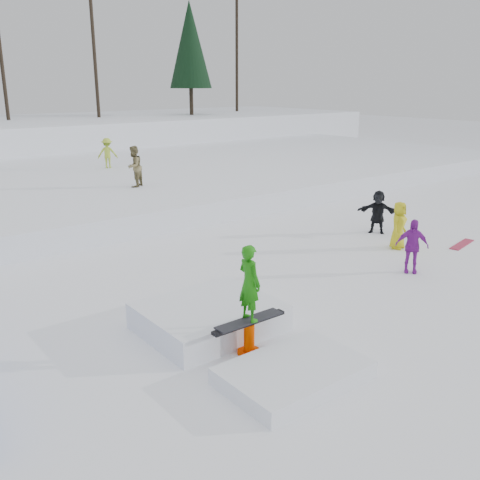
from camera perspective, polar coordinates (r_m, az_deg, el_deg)
ground at (r=11.85m, az=4.08°, el=-7.71°), size 120.00×120.00×0.00m
snow_midrise at (r=25.46m, az=-20.80°, el=5.35°), size 50.00×18.00×0.80m
treeline at (r=38.77m, az=-18.65°, el=19.53°), size 40.24×4.22×10.50m
walker_olive at (r=21.90m, az=-11.24°, el=7.69°), size 1.01×0.96×1.64m
walker_ygreen at (r=27.19m, az=-13.96°, el=8.99°), size 1.08×0.93×1.45m
spectator_purple at (r=14.72m, az=17.85°, el=-0.61°), size 0.82×0.87×1.45m
spectator_yellow at (r=16.75m, az=16.56°, el=1.52°), size 0.80×0.63×1.44m
spectator_dark at (r=18.32m, az=14.48°, el=2.92°), size 1.08×1.34×1.43m
loose_board_red at (r=17.96m, az=22.60°, el=-0.43°), size 1.43×0.55×0.03m
jib_rail_feature at (r=10.44m, az=-1.04°, el=-9.33°), size 2.60×4.40×2.11m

